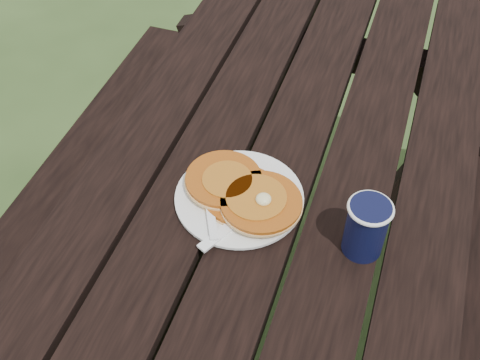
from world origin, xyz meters
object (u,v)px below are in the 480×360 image
(pancake_stack, at_px, (243,193))
(picnic_table, at_px, (260,311))
(plate, at_px, (239,198))
(coffee_cup, at_px, (367,225))

(pancake_stack, bearing_deg, picnic_table, 1.12)
(plate, distance_m, coffee_cup, 0.25)
(picnic_table, distance_m, plate, 0.39)
(picnic_table, relative_size, plate, 7.58)
(picnic_table, xyz_separation_m, pancake_stack, (-0.04, -0.00, 0.41))
(plate, bearing_deg, coffee_cup, -8.92)
(plate, bearing_deg, pancake_stack, -8.66)
(picnic_table, distance_m, pancake_stack, 0.41)
(picnic_table, bearing_deg, plate, 179.53)
(plate, xyz_separation_m, coffee_cup, (0.24, -0.04, 0.06))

